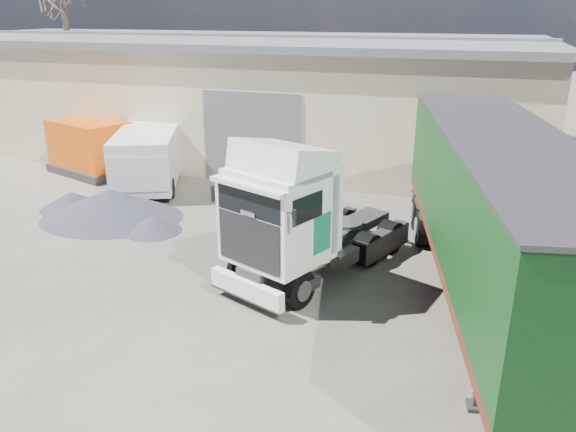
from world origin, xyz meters
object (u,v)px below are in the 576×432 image
(box_trailer, at_px, (496,203))
(tractor_unit, at_px, (297,222))
(orange_skip, at_px, (91,150))
(panel_van, at_px, (148,158))

(box_trailer, bearing_deg, tractor_unit, 172.71)
(tractor_unit, xyz_separation_m, box_trailer, (4.57, 0.30, 0.88))
(tractor_unit, distance_m, orange_skip, 13.22)
(panel_van, xyz_separation_m, orange_skip, (-3.29, 0.88, -0.16))
(panel_van, bearing_deg, tractor_unit, -60.38)
(tractor_unit, relative_size, orange_skip, 1.46)
(box_trailer, bearing_deg, orange_skip, 146.09)
(tractor_unit, height_order, box_trailer, box_trailer)
(tractor_unit, relative_size, box_trailer, 0.48)
(tractor_unit, distance_m, panel_van, 10.00)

